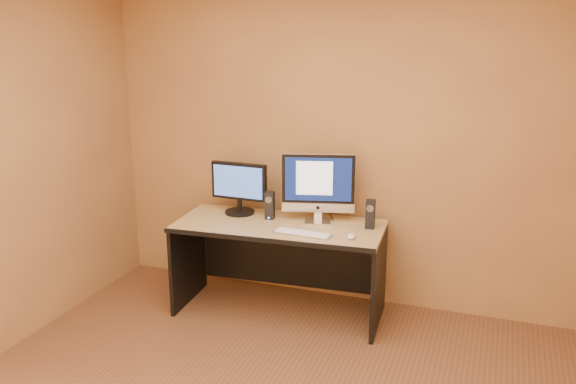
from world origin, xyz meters
name	(u,v)px	position (x,y,z in m)	size (l,w,h in m)	color
walls	(246,216)	(0.00, 0.00, 1.30)	(4.00, 4.00, 2.60)	#A27741
desk	(279,269)	(-0.41, 1.54, 0.37)	(1.58, 0.69, 0.73)	tan
imac	(318,188)	(-0.15, 1.69, 1.00)	(0.56, 0.21, 0.54)	silver
second_monitor	(239,188)	(-0.80, 1.69, 0.94)	(0.48, 0.24, 0.42)	black
speaker_left	(270,205)	(-0.52, 1.64, 0.84)	(0.07, 0.07, 0.22)	black
speaker_right	(370,214)	(0.27, 1.68, 0.84)	(0.07, 0.07, 0.22)	black
keyboard	(302,233)	(-0.16, 1.37, 0.74)	(0.43, 0.11, 0.02)	#B2B2B6
mouse	(351,236)	(0.19, 1.41, 0.75)	(0.06, 0.10, 0.04)	white
cable_a	(331,216)	(-0.08, 1.84, 0.74)	(0.01, 0.01, 0.22)	black
cable_b	(315,216)	(-0.20, 1.81, 0.74)	(0.01, 0.01, 0.18)	black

